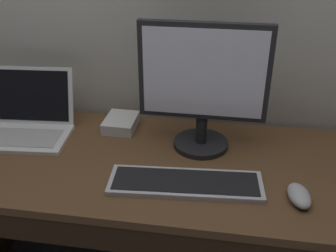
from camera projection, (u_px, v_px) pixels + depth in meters
The scene contains 6 objects.
desk at pixel (149, 211), 1.49m from camera, with size 1.69×0.65×0.78m.
laptop_white at pixel (25, 123), 1.53m from camera, with size 0.37×0.31×0.23m.
external_monitor at pixel (203, 86), 1.35m from camera, with size 0.44×0.20×0.46m.
wired_keyboard at pixel (185, 183), 1.26m from camera, with size 0.50×0.19×0.02m.
computer_mouse at pixel (299, 196), 1.18m from camera, with size 0.06×0.12×0.04m, color #B7B7BC.
external_drive_box at pixel (121, 123), 1.59m from camera, with size 0.12×0.15×0.04m, color silver.
Camera 1 is at (0.25, -1.14, 1.55)m, focal length 42.34 mm.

